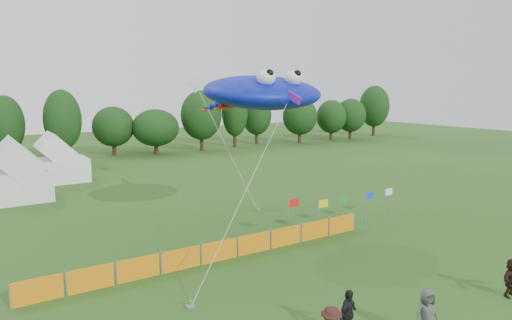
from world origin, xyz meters
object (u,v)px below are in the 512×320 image
spectator_f (512,278)px  tent_right (59,163)px  spectator_e (426,314)px  stingray_kite (259,93)px  barrier_fence (219,251)px  spectator_d (348,314)px  tent_left (19,175)px

spectator_f → tent_right: bearing=107.8°
spectator_e → stingray_kite: 14.30m
barrier_fence → spectator_d: 8.42m
spectator_f → spectator_d: bearing=170.6°
tent_right → spectator_e: tent_right is taller
tent_right → stingray_kite: bearing=-72.9°
tent_left → stingray_kite: (10.56, -16.45, 6.12)m
tent_left → spectator_d: (6.93, -27.30, -1.04)m
barrier_fence → spectator_f: bearing=-50.6°
stingray_kite → tent_left: bearing=122.7°
tent_left → barrier_fence: size_ratio=0.24×
spectator_e → tent_left: bearing=121.1°
spectator_e → spectator_f: bearing=15.2°
tent_right → barrier_fence: 24.75m
spectator_e → spectator_f: (5.54, 0.15, -0.09)m
spectator_d → spectator_e: size_ratio=0.98×
barrier_fence → spectator_e: bearing=-76.2°
spectator_e → stingray_kite: stingray_kite is taller
tent_left → stingray_kite: bearing=-57.3°
spectator_f → spectator_e: bearing=-178.2°
spectator_e → spectator_f: 5.54m
spectator_f → stingray_kite: stingray_kite is taller
barrier_fence → spectator_d: bearing=-88.1°
spectator_f → stingray_kite: size_ratio=0.10×
tent_left → stingray_kite: 20.48m
tent_right → stingray_kite: stingray_kite is taller
tent_right → spectator_f: 35.94m
spectator_f → stingray_kite: bearing=108.7°
tent_left → spectator_f: bearing=-62.9°
tent_right → spectator_e: bearing=-81.2°
spectator_f → stingray_kite: 14.70m
tent_left → barrier_fence: (6.65, -18.89, -1.39)m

